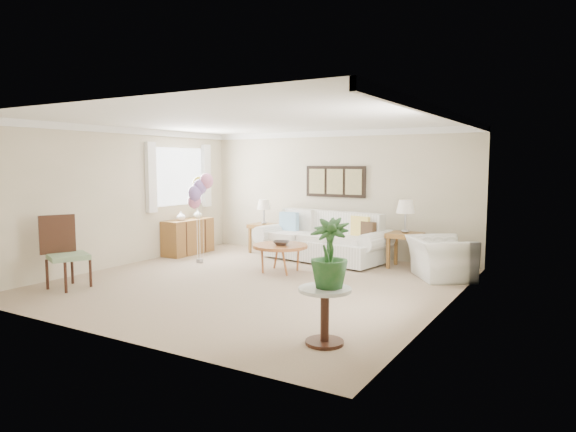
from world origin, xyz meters
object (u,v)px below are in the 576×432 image
object	(u,v)px
sofa	(324,241)
coffee_table	(280,247)
accent_chair	(65,250)
balloon_cluster	(199,190)
armchair	(440,258)

from	to	relation	value
sofa	coffee_table	xyz separation A→B (m)	(-0.18, -1.38, 0.07)
coffee_table	accent_chair	size ratio (longest dim) A/B	0.86
sofa	balloon_cluster	world-z (taller)	balloon_cluster
sofa	accent_chair	world-z (taller)	accent_chair
sofa	coffee_table	bearing A→B (deg)	-97.43
sofa	coffee_table	size ratio (longest dim) A/B	2.85
sofa	accent_chair	size ratio (longest dim) A/B	2.46
armchair	balloon_cluster	bearing A→B (deg)	68.35
balloon_cluster	accent_chair	bearing A→B (deg)	-100.71
sofa	armchair	bearing A→B (deg)	-10.11
armchair	balloon_cluster	distance (m)	4.60
coffee_table	sofa	bearing A→B (deg)	82.57
balloon_cluster	coffee_table	bearing A→B (deg)	2.44
coffee_table	armchair	bearing A→B (deg)	20.35
sofa	armchair	distance (m)	2.43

